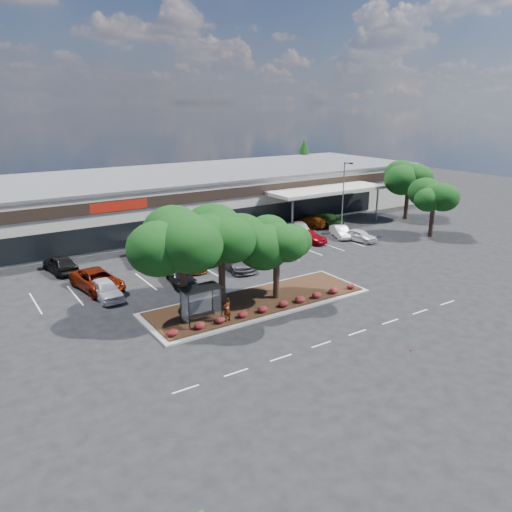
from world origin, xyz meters
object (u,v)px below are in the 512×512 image
light_pole (343,204)px  car_1 (105,289)px  survey_stake (410,355)px  car_0 (98,281)px

light_pole → car_1: size_ratio=1.90×
survey_stake → car_1: car_1 is taller
car_0 → light_pole: bearing=-4.2°
light_pole → car_0: light_pole is taller
light_pole → car_1: (-29.24, -4.43, -2.99)m
survey_stake → car_0: car_0 is taller
light_pole → car_0: 29.44m
car_0 → car_1: size_ratio=1.33×
light_pole → car_0: (-29.21, -2.26, -2.92)m
survey_stake → car_0: size_ratio=0.18×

